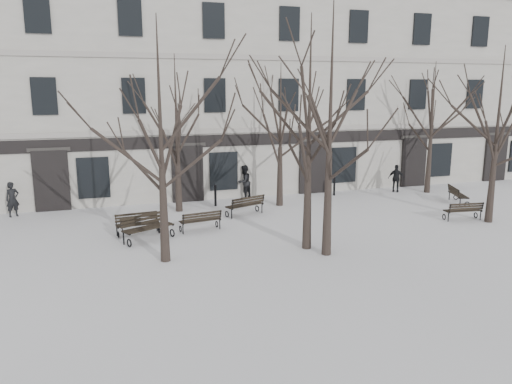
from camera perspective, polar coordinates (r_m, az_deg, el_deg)
name	(u,v)px	position (r m, az deg, el deg)	size (l,w,h in m)	color
ground	(313,239)	(19.71, 6.56, -5.30)	(100.00, 100.00, 0.00)	silver
building	(228,92)	(31.09, -3.20, 11.34)	(40.40, 10.20, 11.40)	#BBB5AD
tree_0	(160,112)	(16.45, -10.94, 8.99)	(5.63, 5.63, 8.04)	black
tree_1	(310,106)	(17.62, 6.14, 9.74)	(5.77, 5.77, 8.25)	black
tree_2	(331,98)	(17.01, 8.56, 10.62)	(6.11, 6.11, 8.73)	black
tree_3	(499,114)	(23.55, 26.00, 8.00)	(5.25, 5.25, 7.50)	black
tree_4	(176,115)	(23.45, -9.11, 8.70)	(5.10, 5.10, 7.29)	black
tree_5	(280,118)	(24.39, 2.81, 8.47)	(4.87, 4.87, 6.96)	black
tree_6	(433,112)	(29.15, 19.53, 8.62)	(5.02, 5.02, 7.18)	black
bench_0	(147,227)	(19.66, -12.33, -3.88)	(2.09, 1.51, 1.01)	black
bench_1	(201,220)	(20.60, -6.35, -3.20)	(1.75, 0.86, 0.85)	black
bench_2	(464,210)	(23.96, 22.63, -1.93)	(1.72, 0.79, 0.84)	black
bench_3	(137,223)	(20.58, -13.39, -3.46)	(1.75, 0.80, 0.85)	black
bench_4	(246,205)	(22.93, -1.20, -1.46)	(1.94, 1.26, 0.93)	black
bench_5	(457,194)	(27.35, 22.01, -0.23)	(1.19, 1.81, 0.87)	black
bollard_a	(215,194)	(24.82, -4.66, -0.28)	(0.14, 0.14, 1.09)	black
bollard_b	(334,186)	(27.52, 8.94, 0.72)	(0.13, 0.13, 1.01)	black
pedestrian_a	(14,217)	(25.39, -25.90, -2.54)	(0.59, 0.39, 1.61)	black
pedestrian_b	(244,198)	(26.62, -1.35, -0.70)	(0.86, 0.67, 1.77)	black
pedestrian_c	(396,192)	(29.25, 15.66, 0.00)	(0.91, 0.38, 1.56)	black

